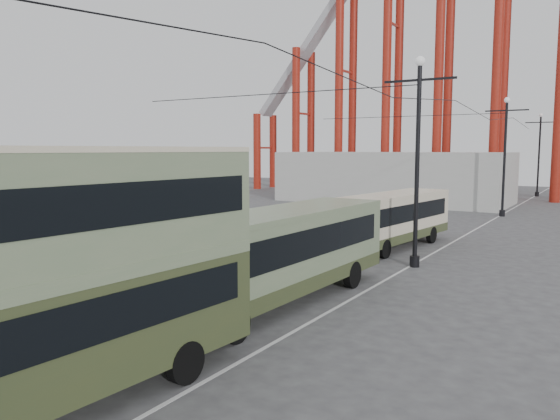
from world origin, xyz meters
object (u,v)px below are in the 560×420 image
Objects in this scene: single_decker_green at (277,252)px; single_decker_cream at (393,217)px; pedestrian at (203,263)px; double_decker_bus at (36,269)px.

single_decker_green reaches higher than single_decker_cream.
single_decker_cream is at bearing -112.68° from pedestrian.
single_decker_green is at bearing 95.99° from double_decker_bus.
double_decker_bus is 5.96× the size of pedestrian.
single_decker_cream is at bearing 93.78° from single_decker_green.
single_decker_cream is at bearing 96.08° from double_decker_bus.
double_decker_bus is 0.88× the size of single_decker_green.
pedestrian is at bearing 117.01° from double_decker_bus.
pedestrian is at bearing -99.96° from single_decker_cream.
single_decker_cream reaches higher than pedestrian.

